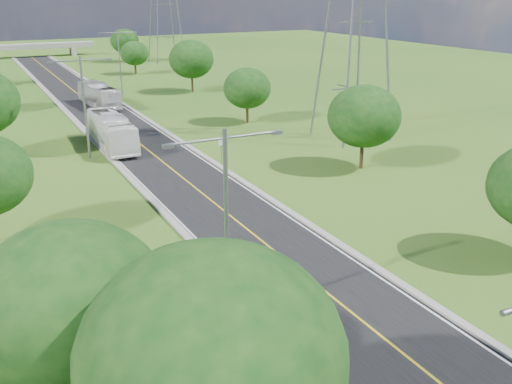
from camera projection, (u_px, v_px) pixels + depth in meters
ground at (113, 122)px, 71.86m from camera, size 260.00×260.00×0.00m
road at (102, 113)px, 76.87m from camera, size 8.00×150.00×0.06m
curb_left at (69, 116)px, 75.01m from camera, size 0.50×150.00×0.22m
curb_right at (133, 110)px, 78.68m from camera, size 0.50×150.00×0.22m
speed_limit_sign at (221, 146)px, 55.16m from camera, size 0.55×0.09×2.40m
overpass at (30, 47)px, 137.94m from camera, size 30.00×3.00×3.20m
streetlight_near_left at (226, 213)px, 27.13m from camera, size 5.90×0.25×10.00m
streetlight_mid_left at (84, 99)px, 54.72m from camera, size 5.90×0.25×10.00m
streetlight_far_right at (119, 57)px, 87.49m from camera, size 5.90×0.25×10.00m
power_tower_near at (357, 8)px, 59.89m from camera, size 9.00×6.40×28.00m
tree_la at (71, 304)px, 20.56m from camera, size 7.14×7.14×8.30m
tree_lf at (212, 357)px, 16.63m from camera, size 7.98×7.98×9.28m
tree_rb at (364, 116)px, 52.00m from camera, size 6.72×6.72×7.82m
tree_rc at (247, 88)px, 70.18m from camera, size 5.88×5.88×6.84m
tree_rd at (191, 59)px, 90.79m from camera, size 7.14×7.14×8.30m
tree_re at (134, 53)px, 110.20m from camera, size 5.46×5.46×6.35m
tree_rf at (125, 41)px, 128.23m from camera, size 6.30×6.30×7.33m
bus_outbound at (99, 95)px, 80.47m from camera, size 3.71×11.81×3.24m
bus_inbound at (112, 131)px, 60.14m from camera, size 3.25×12.45×3.45m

